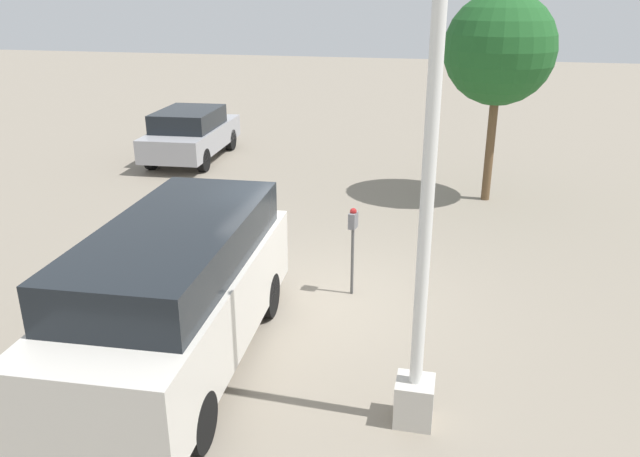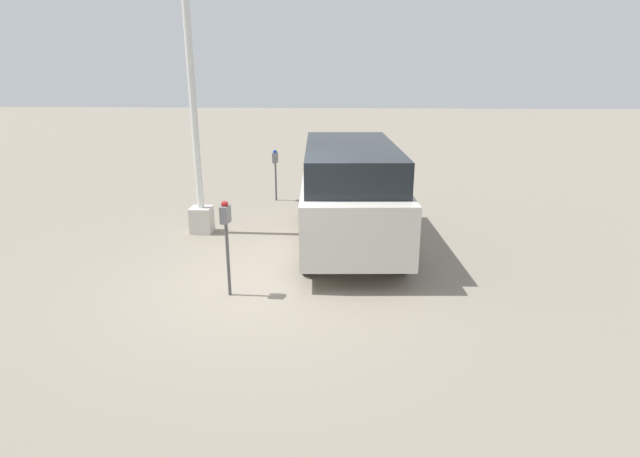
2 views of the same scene
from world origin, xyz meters
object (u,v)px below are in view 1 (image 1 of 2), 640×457
(street_tree, at_px, (500,50))
(parked_van, at_px, (177,291))
(lamp_post, at_px, (420,304))
(car_distant, at_px, (191,133))
(parking_meter_near, at_px, (353,231))

(street_tree, bearing_deg, parked_van, -26.54)
(lamp_post, height_order, parked_van, lamp_post)
(lamp_post, relative_size, street_tree, 1.10)
(lamp_post, height_order, car_distant, lamp_post)
(parking_meter_near, height_order, street_tree, street_tree)
(parking_meter_near, distance_m, parked_van, 3.17)
(parking_meter_near, xyz_separation_m, car_distant, (-7.75, -6.24, -0.31))
(lamp_post, distance_m, parked_van, 3.23)
(car_distant, relative_size, street_tree, 0.90)
(lamp_post, bearing_deg, parked_van, -99.75)
(parking_meter_near, distance_m, lamp_post, 3.39)
(parking_meter_near, xyz_separation_m, street_tree, (-5.72, 2.28, 2.41))
(street_tree, bearing_deg, car_distant, -103.37)
(lamp_post, relative_size, parked_van, 1.04)
(parked_van, distance_m, street_tree, 9.58)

